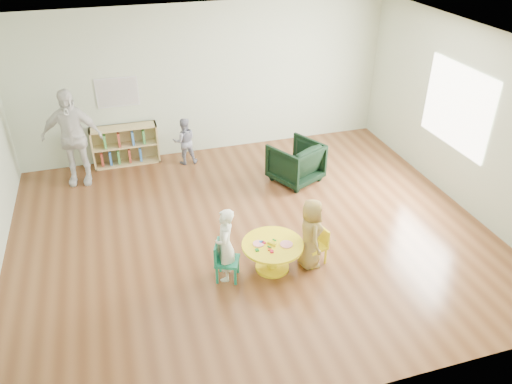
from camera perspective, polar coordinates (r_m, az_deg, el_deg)
room at (r=6.63m, az=-0.56°, el=8.80°), size 7.10×7.00×2.80m
activity_table at (r=6.71m, az=1.90°, el=-6.80°), size 0.82×0.82×0.46m
kid_chair_left at (r=6.56m, az=-3.68°, el=-7.72°), size 0.39×0.39×0.56m
kid_chair_right at (r=6.89m, az=6.97°, el=-5.93°), size 0.35×0.35×0.53m
bookshelf at (r=9.63m, az=-14.79°, el=5.19°), size 1.20×0.30×0.75m
alphabet_poster at (r=9.38m, az=-15.57°, el=10.93°), size 0.74×0.01×0.54m
armchair at (r=8.75m, az=4.55°, el=3.42°), size 1.04×1.05×0.72m
child_left at (r=6.44m, az=-3.53°, el=-6.07°), size 0.36×0.44×1.05m
child_right at (r=6.69m, az=6.26°, el=-4.74°), size 0.38×0.53×1.02m
toddler at (r=9.38m, az=-8.18°, el=5.79°), size 0.45×0.36×0.90m
adult_caretaker at (r=9.02m, az=-20.29°, el=5.87°), size 1.05×0.57×1.71m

